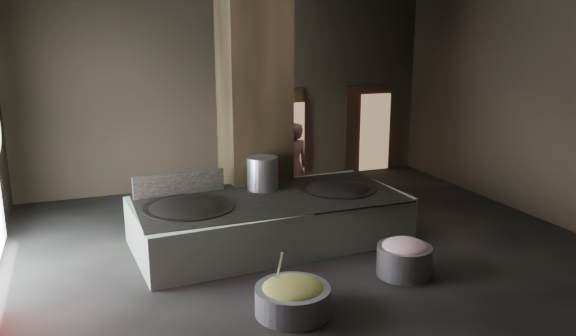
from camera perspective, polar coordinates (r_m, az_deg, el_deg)
name	(u,v)px	position (r m, az deg, el deg)	size (l,w,h in m)	color
floor	(305,249)	(9.98, 1.73, -8.23)	(10.00, 9.00, 0.10)	black
back_wall	(232,92)	(13.63, -5.68, 7.70)	(10.00, 0.10, 4.50)	black
front_wall	(496,192)	(5.55, 20.41, -2.26)	(10.00, 0.10, 4.50)	black
right_wall	(541,105)	(12.22, 24.34, 5.82)	(0.10, 9.00, 4.50)	black
pillar	(254,106)	(11.02, -3.48, 6.27)	(1.20, 1.20, 4.50)	black
hearth_platform	(270,220)	(10.04, -1.84, -5.28)	(4.71, 2.25, 0.82)	silver
platform_cap	(270,198)	(9.92, -1.86, -3.07)	(4.61, 2.21, 0.03)	black
wok_left	(189,212)	(9.54, -10.04, -4.40)	(1.48, 1.48, 0.41)	black
wok_left_rim	(189,208)	(9.51, -10.05, -4.00)	(1.51, 1.51, 0.05)	black
wok_right	(337,193)	(10.48, 5.04, -2.55)	(1.38, 1.38, 0.39)	black
wok_right_rim	(337,189)	(10.46, 5.05, -2.18)	(1.41, 1.41, 0.05)	black
stock_pot	(262,173)	(10.35, -2.62, -0.54)	(0.57, 0.57, 0.61)	#B2B5BB
splash_guard	(179,184)	(10.21, -10.98, -1.57)	(1.64, 0.06, 0.41)	black
cook	(294,166)	(11.80, 0.57, 0.21)	(0.67, 0.43, 1.83)	#935B4B
veg_basin	(293,300)	(7.71, 0.47, -13.28)	(1.02, 1.02, 0.37)	gray
veg_fill	(293,289)	(7.64, 0.47, -12.20)	(0.84, 0.84, 0.26)	olive
ladle	(278,272)	(7.63, -1.01, -10.56)	(0.03, 0.03, 0.80)	#B2B5BB
meat_basin	(404,260)	(8.98, 11.70, -9.19)	(0.85, 0.85, 0.47)	gray
meat_fill	(405,247)	(8.90, 11.77, -7.90)	(0.70, 0.70, 0.27)	pink
doorway_near	(281,136)	(14.07, -0.74, 3.22)	(1.18, 0.08, 2.38)	black
doorway_near_glow	(290,139)	(14.04, 0.21, 2.99)	(0.76, 0.04, 1.80)	#8C6647
doorway_far	(365,130)	(15.05, 7.88, 3.80)	(1.18, 0.08, 2.38)	black
doorway_far_glow	(375,132)	(15.12, 8.82, 3.62)	(0.86, 0.04, 2.04)	#8C6647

